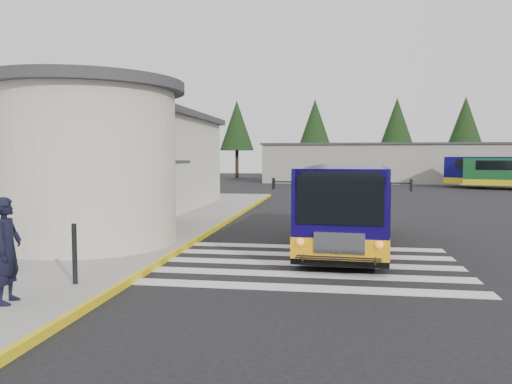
# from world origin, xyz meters

# --- Properties ---
(ground) EXTENTS (140.00, 140.00, 0.00)m
(ground) POSITION_xyz_m (0.00, 0.00, 0.00)
(ground) COLOR black
(ground) RESTS_ON ground
(sidewalk) EXTENTS (10.00, 34.00, 0.15)m
(sidewalk) POSITION_xyz_m (-9.00, 4.00, 0.07)
(sidewalk) COLOR gray
(sidewalk) RESTS_ON ground
(curb_strip) EXTENTS (0.12, 34.00, 0.16)m
(curb_strip) POSITION_xyz_m (-4.05, 4.00, 0.08)
(curb_strip) COLOR yellow
(curb_strip) RESTS_ON ground
(station_building) EXTENTS (12.70, 18.70, 4.80)m
(station_building) POSITION_xyz_m (-10.84, 6.91, 2.57)
(station_building) COLOR beige
(station_building) RESTS_ON ground
(crosswalk) EXTENTS (8.00, 5.35, 0.01)m
(crosswalk) POSITION_xyz_m (-0.50, -0.80, 0.01)
(crosswalk) COLOR silver
(crosswalk) RESTS_ON ground
(depot_building) EXTENTS (26.40, 8.40, 4.20)m
(depot_building) POSITION_xyz_m (6.00, 42.00, 2.11)
(depot_building) COLOR gray
(depot_building) RESTS_ON ground
(tree_line) EXTENTS (58.40, 4.40, 10.00)m
(tree_line) POSITION_xyz_m (6.29, 50.00, 6.77)
(tree_line) COLOR black
(tree_line) RESTS_ON ground
(transit_bus) EXTENTS (3.30, 8.89, 2.47)m
(transit_bus) POSITION_xyz_m (0.70, 2.03, 1.18)
(transit_bus) COLOR #0F064C
(transit_bus) RESTS_ON ground
(pedestrian_a) EXTENTS (0.58, 0.77, 1.89)m
(pedestrian_a) POSITION_xyz_m (-5.42, -5.54, 1.10)
(pedestrian_a) COLOR black
(pedestrian_a) RESTS_ON sidewalk
(bollard) EXTENTS (0.10, 0.10, 1.24)m
(bollard) POSITION_xyz_m (-4.93, -4.12, 0.77)
(bollard) COLOR black
(bollard) RESTS_ON sidewalk
(far_bus_a) EXTENTS (9.31, 6.83, 2.38)m
(far_bus_a) POSITION_xyz_m (14.89, 32.70, 1.55)
(far_bus_a) COLOR #090756
(far_bus_a) RESTS_ON ground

